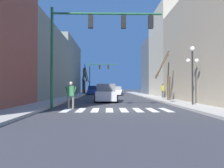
# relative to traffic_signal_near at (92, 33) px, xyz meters

# --- Properties ---
(ground_plane) EXTENTS (240.00, 240.00, 0.00)m
(ground_plane) POSITION_rel_traffic_signal_near_xyz_m (1.58, -0.32, -5.03)
(ground_plane) COLOR #38383D
(sidewalk_left) EXTENTS (2.18, 90.00, 0.15)m
(sidewalk_left) POSITION_rel_traffic_signal_near_xyz_m (-4.01, -0.32, -4.95)
(sidewalk_left) COLOR #ADA89E
(sidewalk_left) RESTS_ON ground_plane
(sidewalk_right) EXTENTS (2.18, 90.00, 0.15)m
(sidewalk_right) POSITION_rel_traffic_signal_near_xyz_m (7.17, -0.32, -4.95)
(sidewalk_right) COLOR #ADA89E
(sidewalk_right) RESTS_ON ground_plane
(building_row_left) EXTENTS (6.00, 41.81, 13.20)m
(building_row_left) POSITION_rel_traffic_signal_near_xyz_m (-8.10, 13.50, 0.34)
(building_row_left) COLOR #934C3D
(building_row_left) RESTS_ON ground_plane
(building_row_right) EXTENTS (6.00, 38.71, 13.10)m
(building_row_right) POSITION_rel_traffic_signal_near_xyz_m (11.26, 13.50, 0.54)
(building_row_right) COLOR tan
(building_row_right) RESTS_ON ground_plane
(crosswalk_stripes) EXTENTS (6.75, 2.60, 0.01)m
(crosswalk_stripes) POSITION_rel_traffic_signal_near_xyz_m (1.58, -0.63, -5.03)
(crosswalk_stripes) COLOR white
(crosswalk_stripes) RESTS_ON ground_plane
(traffic_signal_near) EXTENTS (7.39, 0.28, 6.75)m
(traffic_signal_near) POSITION_rel_traffic_signal_near_xyz_m (0.00, 0.00, 0.00)
(traffic_signal_near) COLOR #236038
(traffic_signal_near) RESTS_ON ground_plane
(traffic_signal_far) EXTENTS (6.03, 0.28, 6.59)m
(traffic_signal_far) POSITION_rel_traffic_signal_near_xyz_m (-1.02, 31.12, -0.30)
(traffic_signal_far) COLOR #236038
(traffic_signal_far) RESTS_ON ground_plane
(street_lamp_right_corner) EXTENTS (0.95, 0.36, 4.37)m
(street_lamp_right_corner) POSITION_rel_traffic_signal_near_xyz_m (7.39, 1.73, -1.79)
(street_lamp_right_corner) COLOR black
(street_lamp_right_corner) RESTS_ON sidewalk_right
(car_parked_right_far) EXTENTS (1.98, 4.24, 1.59)m
(car_parked_right_far) POSITION_rel_traffic_signal_near_xyz_m (2.45, 24.13, -4.29)
(car_parked_right_far) COLOR white
(car_parked_right_far) RESTS_ON ground_plane
(car_parked_right_mid) EXTENTS (2.18, 4.88, 1.76)m
(car_parked_right_mid) POSITION_rel_traffic_signal_near_xyz_m (0.88, 7.33, -4.21)
(car_parked_right_mid) COLOR silver
(car_parked_right_mid) RESTS_ON ground_plane
(car_parked_right_near) EXTENTS (2.15, 4.29, 1.69)m
(car_parked_right_near) POSITION_rel_traffic_signal_near_xyz_m (-1.72, 27.52, -4.24)
(car_parked_right_near) COLOR navy
(car_parked_right_near) RESTS_ON ground_plane
(car_driving_away_lane) EXTENTS (2.08, 4.42, 1.56)m
(car_driving_away_lane) POSITION_rel_traffic_signal_near_xyz_m (3.05, 31.35, -4.29)
(car_driving_away_lane) COLOR white
(car_driving_away_lane) RESTS_ON ground_plane
(pedestrian_on_left_sidewalk) EXTENTS (0.31, 0.75, 1.75)m
(pedestrian_on_left_sidewalk) POSITION_rel_traffic_signal_near_xyz_m (7.81, 12.17, -3.84)
(pedestrian_on_left_sidewalk) COLOR #4C4C51
(pedestrian_on_left_sidewalk) RESTS_ON sidewalk_right
(pedestrian_near_right_corner) EXTENTS (0.78, 0.26, 1.81)m
(pedestrian_near_right_corner) POSITION_rel_traffic_signal_near_xyz_m (-1.42, 0.05, -3.96)
(pedestrian_near_right_corner) COLOR #7A705B
(pedestrian_near_right_corner) RESTS_ON ground_plane
(pedestrian_crossing_street) EXTENTS (0.66, 0.21, 1.54)m
(pedestrian_crossing_street) POSITION_rel_traffic_signal_near_xyz_m (-3.54, 16.31, -3.97)
(pedestrian_crossing_street) COLOR #7A705B
(pedestrian_crossing_street) RESTS_ON sidewalk_left
(pedestrian_waiting_at_curb) EXTENTS (0.25, 0.67, 1.56)m
(pedestrian_waiting_at_curb) POSITION_rel_traffic_signal_near_xyz_m (-3.39, 13.83, -3.96)
(pedestrian_waiting_at_curb) COLOR black
(pedestrian_waiting_at_curb) RESTS_ON sidewalk_left
(street_tree_left_far) EXTENTS (1.28, 3.59, 6.00)m
(street_tree_left_far) POSITION_rel_traffic_signal_near_xyz_m (-3.69, 30.64, -2.20)
(street_tree_left_far) COLOR #473828
(street_tree_left_far) RESTS_ON sidewalk_left
(street_tree_right_mid) EXTENTS (1.15, 1.65, 5.50)m
(street_tree_right_mid) POSITION_rel_traffic_signal_near_xyz_m (-4.26, 34.17, -2.36)
(street_tree_right_mid) COLOR brown
(street_tree_right_mid) RESTS_ON sidewalk_left
(street_tree_left_mid) EXTENTS (1.91, 2.16, 5.00)m
(street_tree_left_mid) POSITION_rel_traffic_signal_near_xyz_m (7.00, 7.46, -2.79)
(street_tree_left_mid) COLOR #473828
(street_tree_left_mid) RESTS_ON sidewalk_right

